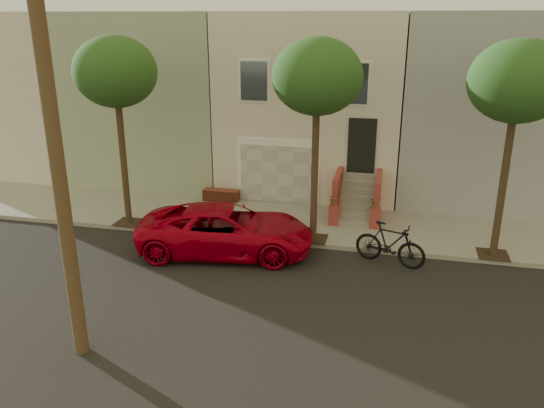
# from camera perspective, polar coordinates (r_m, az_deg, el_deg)

# --- Properties ---
(ground) EXTENTS (90.00, 90.00, 0.00)m
(ground) POSITION_cam_1_polar(r_m,az_deg,el_deg) (14.41, -2.14, -9.72)
(ground) COLOR black
(ground) RESTS_ON ground
(sidewalk) EXTENTS (40.00, 3.70, 0.15)m
(sidewalk) POSITION_cam_1_polar(r_m,az_deg,el_deg) (19.11, 2.05, -1.97)
(sidewalk) COLOR gray
(sidewalk) RESTS_ON ground
(house_row) EXTENTS (33.10, 11.70, 7.00)m
(house_row) POSITION_cam_1_polar(r_m,az_deg,el_deg) (23.83, 4.93, 11.07)
(house_row) COLOR beige
(house_row) RESTS_ON sidewalk
(tree_left) EXTENTS (2.70, 2.57, 6.30)m
(tree_left) POSITION_cam_1_polar(r_m,az_deg,el_deg) (18.43, -16.18, 13.12)
(tree_left) COLOR #2D2116
(tree_left) RESTS_ON sidewalk
(tree_mid) EXTENTS (2.70, 2.57, 6.30)m
(tree_mid) POSITION_cam_1_polar(r_m,az_deg,el_deg) (16.33, 4.79, 13.10)
(tree_mid) COLOR #2D2116
(tree_mid) RESTS_ON sidewalk
(tree_right) EXTENTS (2.70, 2.57, 6.30)m
(tree_right) POSITION_cam_1_polar(r_m,az_deg,el_deg) (16.45, 24.50, 11.55)
(tree_right) COLOR #2D2116
(tree_right) RESTS_ON sidewalk
(pickup_truck) EXTENTS (5.69, 3.26, 1.49)m
(pickup_truck) POSITION_cam_1_polar(r_m,az_deg,el_deg) (16.71, -4.85, -2.74)
(pickup_truck) COLOR #B00016
(pickup_truck) RESTS_ON ground
(motorcycle) EXTENTS (2.22, 1.24, 1.29)m
(motorcycle) POSITION_cam_1_polar(r_m,az_deg,el_deg) (16.29, 12.35, -4.13)
(motorcycle) COLOR black
(motorcycle) RESTS_ON ground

